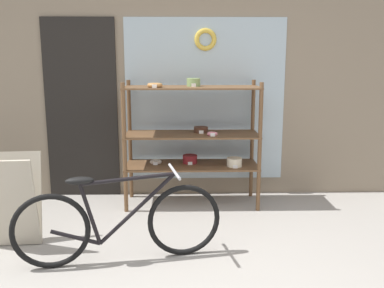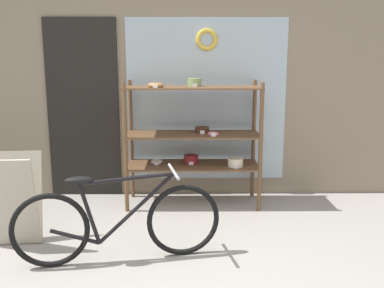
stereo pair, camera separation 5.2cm
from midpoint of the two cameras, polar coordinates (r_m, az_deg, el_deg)
The scene contains 4 objects.
storefront_facade at distance 5.10m, azimuth -0.43°, elevation 13.83°, with size 5.04×0.13×3.82m.
display_case at distance 4.76m, azimuth 0.56°, elevation 1.52°, with size 1.48×0.54×1.42m.
bicycle at distance 3.57m, azimuth -9.47°, elevation -10.24°, with size 1.66×0.50×0.75m.
sandwich_board at distance 4.10m, azimuth -22.54°, elevation -6.92°, with size 0.50×0.41×0.82m.
Camera 2 is at (-0.02, -2.69, 1.65)m, focal length 40.00 mm.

